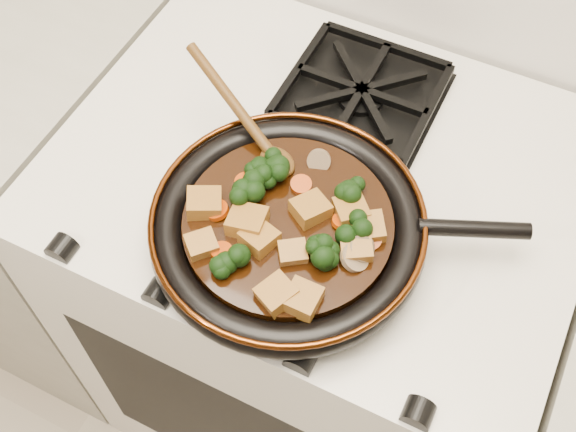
% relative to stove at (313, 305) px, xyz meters
% --- Properties ---
extents(stove, '(0.76, 0.60, 0.90)m').
position_rel_stove_xyz_m(stove, '(0.00, 0.00, 0.00)').
color(stove, silver).
rests_on(stove, ground).
extents(burner_grate_front, '(0.23, 0.23, 0.03)m').
position_rel_stove_xyz_m(burner_grate_front, '(0.00, -0.14, 0.46)').
color(burner_grate_front, black).
rests_on(burner_grate_front, stove).
extents(burner_grate_back, '(0.23, 0.23, 0.03)m').
position_rel_stove_xyz_m(burner_grate_back, '(0.00, 0.14, 0.46)').
color(burner_grate_back, black).
rests_on(burner_grate_back, stove).
extents(skillet, '(0.46, 0.36, 0.05)m').
position_rel_stove_xyz_m(skillet, '(0.02, -0.14, 0.49)').
color(skillet, black).
rests_on(skillet, burner_grate_front).
extents(braising_sauce, '(0.27, 0.27, 0.02)m').
position_rel_stove_xyz_m(braising_sauce, '(0.01, -0.14, 0.50)').
color(braising_sauce, black).
rests_on(braising_sauce, skillet).
extents(tofu_cube_0, '(0.06, 0.06, 0.03)m').
position_rel_stove_xyz_m(tofu_cube_0, '(-0.09, -0.17, 0.52)').
color(tofu_cube_0, '#8E5D20').
rests_on(tofu_cube_0, braising_sauce).
extents(tofu_cube_1, '(0.06, 0.06, 0.03)m').
position_rel_stove_xyz_m(tofu_cube_1, '(0.08, -0.10, 0.52)').
color(tofu_cube_1, '#8E5D20').
rests_on(tofu_cube_1, braising_sauce).
extents(tofu_cube_2, '(0.05, 0.06, 0.03)m').
position_rel_stove_xyz_m(tofu_cube_2, '(0.11, -0.14, 0.52)').
color(tofu_cube_2, '#8E5D20').
rests_on(tofu_cube_2, braising_sauce).
extents(tofu_cube_3, '(0.05, 0.05, 0.03)m').
position_rel_stove_xyz_m(tofu_cube_3, '(-0.03, -0.17, 0.52)').
color(tofu_cube_3, '#8E5D20').
rests_on(tofu_cube_3, braising_sauce).
extents(tofu_cube_4, '(0.04, 0.04, 0.02)m').
position_rel_stove_xyz_m(tofu_cube_4, '(0.08, -0.23, 0.52)').
color(tofu_cube_4, '#8E5D20').
rests_on(tofu_cube_4, braising_sauce).
extents(tofu_cube_5, '(0.06, 0.06, 0.03)m').
position_rel_stove_xyz_m(tofu_cube_5, '(0.03, -0.12, 0.52)').
color(tofu_cube_5, '#8E5D20').
rests_on(tofu_cube_5, braising_sauce).
extents(tofu_cube_6, '(0.05, 0.06, 0.03)m').
position_rel_stove_xyz_m(tofu_cube_6, '(0.05, -0.24, 0.52)').
color(tofu_cube_6, '#8E5D20').
rests_on(tofu_cube_6, braising_sauce).
extents(tofu_cube_7, '(0.05, 0.05, 0.02)m').
position_rel_stove_xyz_m(tofu_cube_7, '(-0.06, -0.22, 0.52)').
color(tofu_cube_7, '#8E5D20').
rests_on(tofu_cube_7, braising_sauce).
extents(tofu_cube_8, '(0.05, 0.05, 0.02)m').
position_rel_stove_xyz_m(tofu_cube_8, '(0.04, -0.18, 0.52)').
color(tofu_cube_8, '#8E5D20').
rests_on(tofu_cube_8, braising_sauce).
extents(tofu_cube_9, '(0.05, 0.05, 0.03)m').
position_rel_stove_xyz_m(tofu_cube_9, '(-0.00, -0.18, 0.52)').
color(tofu_cube_9, '#8E5D20').
rests_on(tofu_cube_9, braising_sauce).
extents(tofu_cube_10, '(0.06, 0.06, 0.03)m').
position_rel_stove_xyz_m(tofu_cube_10, '(0.11, -0.11, 0.52)').
color(tofu_cube_10, '#8E5D20').
rests_on(tofu_cube_10, braising_sauce).
extents(broccoli_floret_0, '(0.07, 0.06, 0.07)m').
position_rel_stove_xyz_m(broccoli_floret_0, '(0.10, -0.12, 0.52)').
color(broccoli_floret_0, black).
rests_on(broccoli_floret_0, braising_sauce).
extents(broccoli_floret_1, '(0.08, 0.08, 0.06)m').
position_rel_stove_xyz_m(broccoli_floret_1, '(0.08, -0.17, 0.52)').
color(broccoli_floret_1, black).
rests_on(broccoli_floret_1, braising_sauce).
extents(broccoli_floret_2, '(0.08, 0.07, 0.06)m').
position_rel_stove_xyz_m(broccoli_floret_2, '(-0.05, -0.14, 0.52)').
color(broccoli_floret_2, black).
rests_on(broccoli_floret_2, braising_sauce).
extents(broccoli_floret_3, '(0.08, 0.08, 0.06)m').
position_rel_stove_xyz_m(broccoli_floret_3, '(-0.05, -0.10, 0.52)').
color(broccoli_floret_3, black).
rests_on(broccoli_floret_3, braising_sauce).
extents(broccoli_floret_4, '(0.09, 0.09, 0.06)m').
position_rel_stove_xyz_m(broccoli_floret_4, '(-0.02, -0.23, 0.52)').
color(broccoli_floret_4, black).
rests_on(broccoli_floret_4, braising_sauce).
extents(broccoli_floret_5, '(0.07, 0.07, 0.06)m').
position_rel_stove_xyz_m(broccoli_floret_5, '(-0.04, -0.08, 0.52)').
color(broccoli_floret_5, black).
rests_on(broccoli_floret_5, braising_sauce).
extents(broccoli_floret_6, '(0.09, 0.08, 0.07)m').
position_rel_stove_xyz_m(broccoli_floret_6, '(-0.05, -0.10, 0.52)').
color(broccoli_floret_6, black).
rests_on(broccoli_floret_6, braising_sauce).
extents(broccoli_floret_7, '(0.07, 0.07, 0.07)m').
position_rel_stove_xyz_m(broccoli_floret_7, '(0.07, -0.07, 0.52)').
color(broccoli_floret_7, black).
rests_on(broccoli_floret_7, braising_sauce).
extents(broccoli_floret_8, '(0.08, 0.08, 0.08)m').
position_rel_stove_xyz_m(broccoli_floret_8, '(0.07, -0.17, 0.52)').
color(broccoli_floret_8, black).
rests_on(broccoli_floret_8, braising_sauce).
extents(carrot_coin_0, '(0.03, 0.03, 0.01)m').
position_rel_stove_xyz_m(carrot_coin_0, '(-0.06, -0.11, 0.51)').
color(carrot_coin_0, '#AC3404').
rests_on(carrot_coin_0, braising_sauce).
extents(carrot_coin_1, '(0.03, 0.03, 0.01)m').
position_rel_stove_xyz_m(carrot_coin_1, '(-0.04, -0.22, 0.51)').
color(carrot_coin_1, '#AC3404').
rests_on(carrot_coin_1, braising_sauce).
extents(carrot_coin_2, '(0.03, 0.03, 0.01)m').
position_rel_stove_xyz_m(carrot_coin_2, '(0.01, -0.08, 0.51)').
color(carrot_coin_2, '#AC3404').
rests_on(carrot_coin_2, braising_sauce).
extents(carrot_coin_3, '(0.03, 0.03, 0.02)m').
position_rel_stove_xyz_m(carrot_coin_3, '(-0.07, -0.17, 0.51)').
color(carrot_coin_3, '#AC3404').
rests_on(carrot_coin_3, braising_sauce).
extents(carrot_coin_4, '(0.03, 0.03, 0.01)m').
position_rel_stove_xyz_m(carrot_coin_4, '(0.08, -0.11, 0.51)').
color(carrot_coin_4, '#AC3404').
rests_on(carrot_coin_4, braising_sauce).
extents(carrot_coin_5, '(0.03, 0.03, 0.02)m').
position_rel_stove_xyz_m(carrot_coin_5, '(0.12, -0.12, 0.51)').
color(carrot_coin_5, '#AC3404').
rests_on(carrot_coin_5, braising_sauce).
extents(mushroom_slice_0, '(0.04, 0.04, 0.03)m').
position_rel_stove_xyz_m(mushroom_slice_0, '(0.11, -0.16, 0.52)').
color(mushroom_slice_0, '#7F6549').
rests_on(mushroom_slice_0, braising_sauce).
extents(mushroom_slice_1, '(0.04, 0.04, 0.03)m').
position_rel_stove_xyz_m(mushroom_slice_1, '(0.11, -0.14, 0.52)').
color(mushroom_slice_1, '#7F6549').
rests_on(mushroom_slice_1, braising_sauce).
extents(mushroom_slice_2, '(0.04, 0.04, 0.03)m').
position_rel_stove_xyz_m(mushroom_slice_2, '(0.11, -0.14, 0.52)').
color(mushroom_slice_2, '#7F6549').
rests_on(mushroom_slice_2, braising_sauce).
extents(mushroom_slice_3, '(0.04, 0.03, 0.03)m').
position_rel_stove_xyz_m(mushroom_slice_3, '(0.01, -0.04, 0.52)').
color(mushroom_slice_3, '#7F6549').
rests_on(mushroom_slice_3, braising_sauce).
extents(wooden_spoon, '(0.13, 0.08, 0.20)m').
position_rel_stove_xyz_m(wooden_spoon, '(-0.08, -0.04, 0.53)').
color(wooden_spoon, '#4C2F10').
rests_on(wooden_spoon, braising_sauce).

